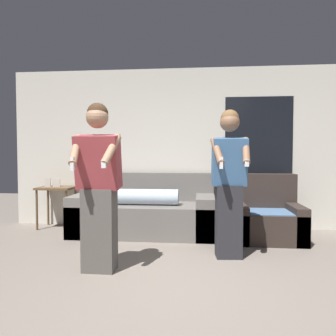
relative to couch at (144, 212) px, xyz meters
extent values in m
plane|color=slate|center=(0.68, -2.28, -0.33)|extent=(14.00, 14.00, 0.00)
cube|color=beige|center=(0.68, 0.53, 1.02)|extent=(6.15, 0.06, 2.70)
cube|color=black|center=(1.84, 0.49, 1.22)|extent=(1.10, 0.01, 1.30)
cube|color=slate|center=(0.00, -0.05, -0.09)|extent=(2.19, 0.99, 0.48)
cube|color=slate|center=(0.00, 0.34, 0.38)|extent=(2.19, 0.22, 0.47)
cube|color=slate|center=(-0.96, -0.05, -0.02)|extent=(0.28, 0.99, 0.62)
cube|color=slate|center=(0.96, -0.05, -0.02)|extent=(0.28, 0.99, 0.62)
cylinder|color=silver|center=(0.00, -0.17, 0.27)|extent=(1.10, 0.24, 0.24)
cube|color=#332823|center=(1.85, -0.24, -0.12)|extent=(0.97, 0.83, 0.42)
cube|color=#332823|center=(1.85, 0.08, 0.35)|extent=(0.97, 0.20, 0.53)
cube|color=#332823|center=(1.45, -0.24, -0.07)|extent=(0.18, 0.83, 0.52)
cube|color=#332823|center=(2.24, -0.24, -0.07)|extent=(0.18, 0.83, 0.52)
cube|color=slate|center=(1.85, -0.28, 0.10)|extent=(0.82, 0.67, 0.01)
cube|color=brown|center=(-1.54, 0.23, 0.35)|extent=(0.58, 0.48, 0.04)
cylinder|color=brown|center=(-1.80, 0.03, 0.00)|extent=(0.04, 0.04, 0.66)
cylinder|color=brown|center=(-1.29, 0.03, 0.00)|extent=(0.04, 0.04, 0.66)
cylinder|color=brown|center=(-1.80, 0.43, 0.00)|extent=(0.04, 0.04, 0.66)
cylinder|color=brown|center=(-1.29, 0.43, 0.00)|extent=(0.04, 0.04, 0.66)
cube|color=beige|center=(-1.69, 0.21, 0.43)|extent=(0.10, 0.02, 0.17)
cube|color=beige|center=(-1.54, 0.23, 0.42)|extent=(0.13, 0.02, 0.15)
cube|color=#56514C|center=(-0.19, -1.69, 0.11)|extent=(0.34, 0.25, 0.88)
cube|color=#99383D|center=(-0.19, -1.72, 0.84)|extent=(0.46, 0.31, 0.59)
sphere|color=#A37A5B|center=(-0.19, -1.73, 1.31)|extent=(0.23, 0.23, 0.23)
sphere|color=#3D2819|center=(-0.19, -1.72, 1.35)|extent=(0.22, 0.22, 0.22)
cylinder|color=#A37A5B|center=(-0.38, -1.86, 0.96)|extent=(0.14, 0.36, 0.33)
cube|color=white|center=(-0.36, -2.01, 0.83)|extent=(0.04, 0.04, 0.13)
cylinder|color=#A37A5B|center=(-0.01, -1.87, 0.96)|extent=(0.15, 0.36, 0.33)
cube|color=white|center=(-0.04, -2.02, 0.83)|extent=(0.04, 0.04, 0.08)
cube|color=#28282D|center=(1.22, -1.09, 0.11)|extent=(0.32, 0.26, 0.88)
cube|color=#3D6693|center=(1.22, -1.11, 0.83)|extent=(0.42, 0.32, 0.59)
sphere|color=brown|center=(1.22, -1.12, 1.30)|extent=(0.23, 0.23, 0.23)
sphere|color=brown|center=(1.22, -1.11, 1.34)|extent=(0.22, 0.22, 0.22)
cylinder|color=brown|center=(1.07, -1.27, 0.96)|extent=(0.17, 0.36, 0.33)
cube|color=white|center=(1.11, -1.42, 0.82)|extent=(0.04, 0.04, 0.13)
cylinder|color=brown|center=(1.40, -1.24, 0.96)|extent=(0.11, 0.36, 0.33)
cube|color=white|center=(1.39, -1.39, 0.82)|extent=(0.05, 0.04, 0.08)
camera|label=1|loc=(0.88, -5.07, 0.92)|focal=35.00mm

